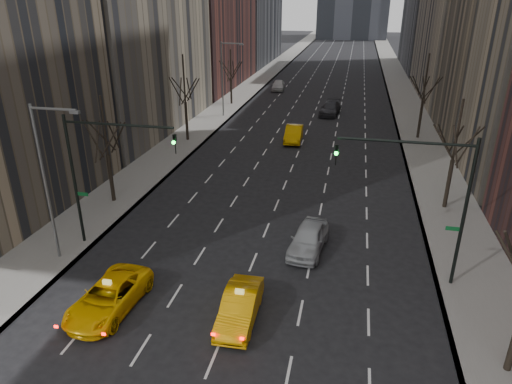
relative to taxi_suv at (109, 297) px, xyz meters
The scene contains 17 objects.
sidewalk_left 64.01m from the taxi_suv, 95.66° to the left, with size 4.50×320.00×0.15m, color slate.
sidewalk_right 66.24m from the taxi_suv, 74.07° to the left, with size 4.50×320.00×0.15m, color slate.
tree_lw_b 13.51m from the taxi_suv, 117.42° to the left, with size 3.36×3.50×7.82m.
tree_lw_c 28.54m from the taxi_suv, 102.35° to the left, with size 3.36×3.50×8.74m.
tree_lw_d 46.18m from the taxi_suv, 97.56° to the left, with size 3.36×3.50×7.36m.
tree_rw_b 24.02m from the taxi_suv, 41.18° to the left, with size 3.36×3.50×7.82m.
tree_rw_c 38.31m from the taxi_suv, 61.97° to the left, with size 3.36×3.50×8.74m.
traffic_mast_left 8.06m from the taxi_suv, 119.15° to the left, with size 6.69×0.39×8.00m.
traffic_mast_right 16.77m from the taxi_suv, 20.71° to the left, with size 6.69×0.39×8.00m.
streetlight_near 7.85m from the taxi_suv, 143.03° to the left, with size 2.83×0.22×9.00m.
streetlight_far 39.31m from the taxi_suv, 97.22° to the left, with size 2.83×0.22×9.00m.
taxi_suv is the anchor object (origin of this frame).
taxi_sedan 6.46m from the taxi_suv, ahead, with size 1.56×4.48×1.48m, color #E79B04.
silver_sedan_ahead 11.78m from the taxi_suv, 40.95° to the left, with size 1.89×4.71×1.60m, color #A0A4A8.
far_taxi 30.36m from the taxi_suv, 80.59° to the left, with size 1.72×4.93×1.62m, color #DD9D04.
far_suv_grey 43.34m from the taxi_suv, 79.41° to the left, with size 2.24×5.52×1.60m, color #2B2B2F.
far_car_white 57.45m from the taxi_suv, 91.34° to the left, with size 1.95×4.85×1.65m, color silver.
Camera 1 is at (4.94, -10.13, 14.23)m, focal length 32.00 mm.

